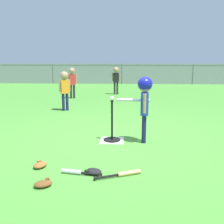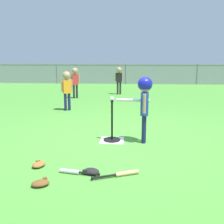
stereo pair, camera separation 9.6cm
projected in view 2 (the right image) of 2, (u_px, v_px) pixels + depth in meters
The scene contains 14 objects.
ground_plane at pixel (114, 140), 5.09m from camera, with size 60.00×60.00×0.00m, color #478C33.
home_plate at pixel (112, 140), 5.04m from camera, with size 0.44×0.44×0.01m, color white.
batting_tee at pixel (112, 134), 5.02m from camera, with size 0.32×0.32×0.77m.
baseball_on_tee at pixel (112, 98), 4.88m from camera, with size 0.07×0.07×0.07m, color white.
batter_child at pixel (144, 96), 4.78m from camera, with size 0.64×0.34×1.21m.
fielder_near_right at pixel (119, 77), 11.01m from camera, with size 0.33×0.22×1.12m.
fielder_deep_center at pixel (67, 85), 7.70m from camera, with size 0.30×0.23×1.14m.
fielder_near_left at pixel (75, 79), 9.98m from camera, with size 0.32×0.23×1.14m.
spare_bat_silver at pixel (74, 172), 3.60m from camera, with size 0.56×0.16×0.06m.
spare_bat_wood at pixel (122, 174), 3.55m from camera, with size 0.62×0.30×0.06m.
glove_by_plate at pixel (39, 164), 3.84m from camera, with size 0.23×0.26×0.07m.
glove_near_bats at pixel (41, 183), 3.27m from camera, with size 0.27×0.24×0.07m.
glove_tossed_aside at pixel (91, 171), 3.61m from camera, with size 0.27×0.24×0.07m.
outfield_fence at pixel (126, 73), 15.21m from camera, with size 16.06×0.06×1.15m.
Camera 2 is at (0.31, -4.86, 1.56)m, focal length 42.80 mm.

